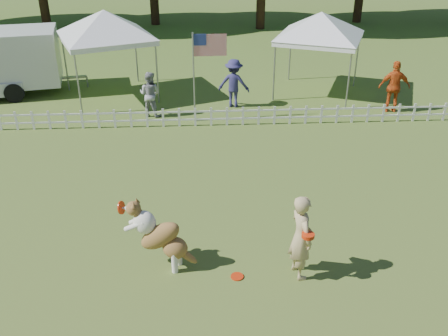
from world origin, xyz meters
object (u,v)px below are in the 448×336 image
dog (161,236)px  frisbee_on_turf (237,276)px  canopy_tent_left (108,56)px  flag_pole (194,78)px  spectator_c (394,87)px  spectator_b (234,83)px  canopy_tent_right (318,55)px  handler (301,237)px  spectator_a (150,94)px

dog → frisbee_on_turf: size_ratio=5.68×
canopy_tent_left → flag_pole: (2.99, -2.54, -0.08)m
dog → spectator_c: bearing=64.6°
spectator_b → spectator_c: spectator_c is taller
frisbee_on_turf → canopy_tent_right: canopy_tent_right is taller
flag_pole → spectator_c: bearing=2.1°
flag_pole → spectator_c: (6.60, 0.49, -0.55)m
dog → canopy_tent_left: (-2.34, 9.84, 0.81)m
spectator_b → spectator_c: (5.26, -0.78, 0.04)m
handler → flag_pole: 7.94m
spectator_c → spectator_b: bearing=-1.4°
frisbee_on_turf → canopy_tent_right: bearing=70.0°
dog → spectator_a: (-0.79, 7.86, 0.05)m
spectator_b → spectator_a: bearing=28.9°
canopy_tent_left → dog: bearing=-97.8°
canopy_tent_left → spectator_a: canopy_tent_left is taller
canopy_tent_right → flag_pole: 5.10m
handler → spectator_c: (4.70, 8.17, 0.02)m
canopy_tent_left → canopy_tent_right: bearing=-21.5°
frisbee_on_turf → spectator_c: spectator_c is taller
dog → canopy_tent_left: size_ratio=0.46×
handler → flag_pole: (-1.90, 7.69, 0.57)m
spectator_a → spectator_c: size_ratio=0.86×
dog → spectator_b: (1.99, 8.57, 0.14)m
handler → spectator_c: size_ratio=0.98×
spectator_b → spectator_c: 5.32m
dog → canopy_tent_left: canopy_tent_left is taller
spectator_c → handler: bearing=67.2°
canopy_tent_right → spectator_c: bearing=-20.7°
canopy_tent_right → spectator_c: (2.14, -2.00, -0.57)m
spectator_a → spectator_c: (8.05, -0.08, 0.12)m
spectator_a → spectator_c: spectator_c is taller
spectator_a → canopy_tent_left: bearing=-30.1°
dog → handler: bearing=8.9°
dog → flag_pole: bearing=102.5°
spectator_c → frisbee_on_turf: bearing=61.6°
dog → spectator_c: (7.25, 7.78, 0.18)m
flag_pole → canopy_tent_left: bearing=137.5°
frisbee_on_turf → spectator_b: (0.60, 8.99, 0.81)m
spectator_a → spectator_b: spectator_b is taller
frisbee_on_turf → spectator_c: size_ratio=0.14×
canopy_tent_left → spectator_c: size_ratio=1.74×
flag_pole → spectator_c: 6.64m
frisbee_on_turf → spectator_b: 9.05m
spectator_a → spectator_c: 8.05m
handler → canopy_tent_left: size_ratio=0.56×
handler → spectator_c: bearing=-44.5°
spectator_b → canopy_tent_left: bearing=-1.7°
canopy_tent_left → spectator_b: size_ratio=1.82×
canopy_tent_left → spectator_c: canopy_tent_left is taller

